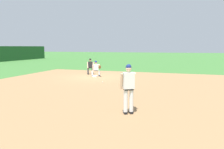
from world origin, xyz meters
TOP-DOWN VIEW (x-y plane):
  - ground_plane at (0.00, 0.00)m, footprint 160.00×160.00m
  - infield_dirt_patch at (-4.51, -2.53)m, footprint 18.00×18.00m
  - first_base_bag at (0.00, 0.00)m, footprint 0.38×0.38m
  - baseball at (-2.60, -1.66)m, footprint 0.07×0.07m
  - pitcher at (-8.97, -5.06)m, footprint 0.84×0.58m
  - first_baseman at (0.23, -0.02)m, footprint 0.83×1.02m
  - umpire at (1.37, 1.02)m, footprint 0.62×0.68m

SIDE VIEW (x-z plane):
  - ground_plane at x=0.00m, z-range 0.00..0.00m
  - infield_dirt_patch at x=-4.51m, z-range 0.00..0.01m
  - baseball at x=-2.60m, z-range 0.00..0.07m
  - first_base_bag at x=0.00m, z-range 0.00..0.09m
  - first_baseman at x=0.23m, z-range 0.06..1.40m
  - umpire at x=1.37m, z-range 0.06..1.52m
  - pitcher at x=-8.97m, z-range 0.13..1.99m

